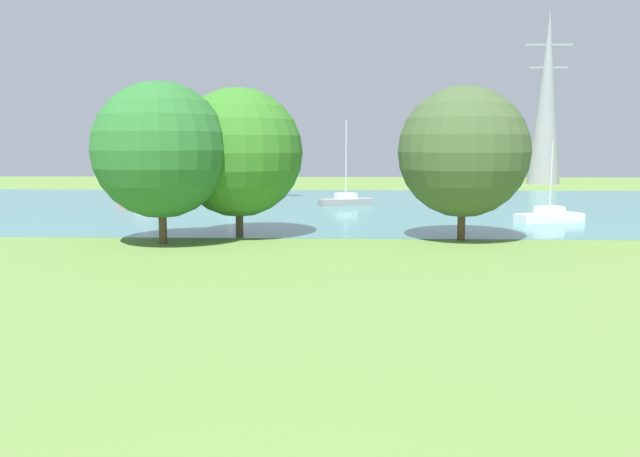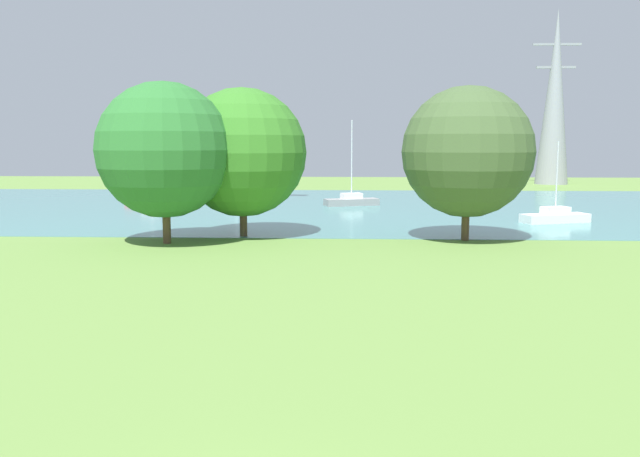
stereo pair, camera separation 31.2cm
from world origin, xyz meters
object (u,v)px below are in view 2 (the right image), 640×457
sailboat_gray (351,200)px  sailboat_red (152,198)px  sailboat_white (555,216)px  tree_east_far (467,152)px  tree_west_near (242,153)px  sailboat_brown (236,195)px  electricity_pylon (555,98)px  tree_west_far (164,150)px

sailboat_gray → sailboat_red: (-18.69, 2.16, -0.02)m
sailboat_white → tree_east_far: tree_east_far is taller
sailboat_white → tree_west_near: tree_west_near is taller
sailboat_brown → electricity_pylon: bearing=34.6°
sailboat_brown → sailboat_white: (25.64, -18.50, -0.00)m
tree_west_far → electricity_pylon: 67.69m
sailboat_gray → tree_east_far: tree_east_far is taller
sailboat_white → sailboat_red: bearing=156.6°
sailboat_gray → sailboat_brown: size_ratio=1.25×
sailboat_brown → tree_west_far: size_ratio=0.69×
sailboat_gray → electricity_pylon: (27.38, 33.23, 11.24)m
sailboat_gray → tree_west_near: (-6.39, -19.72, 4.47)m
sailboat_red → electricity_pylon: 56.70m
sailboat_white → tree_west_near: size_ratio=0.64×
tree_east_far → sailboat_gray: bearing=107.3°
sailboat_red → electricity_pylon: bearing=34.0°
sailboat_brown → sailboat_red: sailboat_brown is taller
sailboat_red → tree_west_far: size_ratio=0.62×
sailboat_white → tree_west_far: (-24.31, -10.67, 4.66)m
tree_west_near → electricity_pylon: size_ratio=0.37×
sailboat_gray → sailboat_white: (14.17, -12.04, -0.02)m
tree_west_far → sailboat_brown: bearing=92.6°
sailboat_red → tree_west_near: size_ratio=0.63×
tree_west_near → electricity_pylon: 63.17m
sailboat_white → electricity_pylon: size_ratio=0.24×
tree_west_far → electricity_pylon: electricity_pylon is taller
sailboat_gray → sailboat_white: size_ratio=1.34×
sailboat_gray → sailboat_white: sailboat_gray is taller
sailboat_gray → tree_west_near: tree_west_near is taller
sailboat_brown → tree_east_far: size_ratio=0.70×
sailboat_gray → tree_east_far: (6.48, -20.75, 4.53)m
sailboat_gray → tree_west_near: bearing=-107.9°
sailboat_brown → tree_east_far: tree_east_far is taller
electricity_pylon → sailboat_gray: bearing=-129.5°
sailboat_white → tree_east_far: bearing=-131.4°
tree_west_far → tree_west_near: bearing=38.5°
tree_east_far → electricity_pylon: electricity_pylon is taller
tree_west_far → tree_east_far: tree_west_far is taller
sailboat_red → sailboat_brown: bearing=30.8°
sailboat_white → tree_west_near: 22.40m
tree_east_far → tree_west_near: bearing=175.4°
tree_west_near → tree_east_far: tree_west_near is taller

